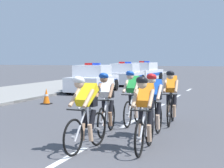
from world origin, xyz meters
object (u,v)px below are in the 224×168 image
at_px(cyclist_lead, 86,112).
at_px(cyclist_sixth, 171,97).
at_px(police_car_third, 145,72).
at_px(traffic_cone_near, 46,96).
at_px(cyclist_second, 145,113).
at_px(cyclist_fifth, 133,97).
at_px(cyclist_fourth, 154,105).
at_px(cyclist_third, 106,102).
at_px(police_car_nearest, 93,80).
at_px(police_car_second, 125,75).

xyz_separation_m(cyclist_lead, cyclist_sixth, (1.04, 3.66, 0.00)).
distance_m(police_car_third, traffic_cone_near, 16.66).
height_order(cyclist_second, cyclist_fifth, same).
bearing_deg(cyclist_fourth, cyclist_third, 178.61).
height_order(cyclist_second, cyclist_sixth, same).
height_order(cyclist_lead, cyclist_sixth, same).
xyz_separation_m(cyclist_third, police_car_nearest, (-4.62, 10.42, -0.11)).
distance_m(cyclist_third, police_car_third, 22.02).
distance_m(police_car_nearest, traffic_cone_near, 5.57).
xyz_separation_m(cyclist_fourth, cyclist_sixth, (0.04, 1.95, 0.00)).
bearing_deg(cyclist_fifth, cyclist_second, -69.15).
bearing_deg(cyclist_lead, police_car_third, 101.71).
bearing_deg(cyclist_third, cyclist_lead, -83.62).
bearing_deg(traffic_cone_near, police_car_nearest, 92.40).
height_order(cyclist_second, police_car_third, police_car_third).
bearing_deg(traffic_cone_near, cyclist_lead, -55.25).
xyz_separation_m(police_car_nearest, police_car_second, (-0.00, 5.83, 0.00)).
height_order(police_car_second, traffic_cone_near, police_car_second).
xyz_separation_m(cyclist_lead, cyclist_fourth, (1.01, 1.71, 0.00)).
bearing_deg(cyclist_sixth, cyclist_fourth, -91.12).
relative_size(cyclist_lead, cyclist_second, 1.00).
bearing_deg(cyclist_fourth, traffic_cone_near, 138.75).
height_order(cyclist_lead, cyclist_second, same).
xyz_separation_m(cyclist_lead, traffic_cone_near, (-4.59, 6.61, -0.48)).
relative_size(cyclist_lead, cyclist_third, 1.00).
distance_m(cyclist_sixth, traffic_cone_near, 6.37).
bearing_deg(cyclist_fourth, cyclist_sixth, 88.88).
bearing_deg(traffic_cone_near, cyclist_second, -47.62).
bearing_deg(police_car_nearest, cyclist_lead, -68.39).
distance_m(cyclist_lead, cyclist_sixth, 3.80).
relative_size(cyclist_fourth, cyclist_sixth, 1.00).
bearing_deg(cyclist_sixth, cyclist_second, -88.38).
distance_m(cyclist_second, police_car_third, 23.69).
bearing_deg(cyclist_fourth, police_car_nearest, 119.12).
bearing_deg(police_car_third, police_car_nearest, -89.98).
distance_m(cyclist_second, cyclist_third, 1.93).
distance_m(police_car_second, traffic_cone_near, 11.39).
xyz_separation_m(cyclist_second, police_car_third, (-5.96, 22.93, -0.11)).
bearing_deg(traffic_cone_near, police_car_third, 90.81).
distance_m(cyclist_third, cyclist_fifth, 1.48).
relative_size(cyclist_sixth, police_car_third, 0.38).
bearing_deg(police_car_second, cyclist_fourth, -70.32).
relative_size(cyclist_third, police_car_second, 0.38).
bearing_deg(police_car_second, police_car_nearest, -89.99).
distance_m(cyclist_lead, police_car_nearest, 13.08).
xyz_separation_m(cyclist_sixth, traffic_cone_near, (-5.63, 2.95, -0.48)).
bearing_deg(cyclist_lead, police_car_second, 104.99).
distance_m(cyclist_fourth, police_car_second, 17.29).
relative_size(cyclist_second, cyclist_fourth, 1.00).
bearing_deg(cyclist_second, police_car_second, 108.64).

